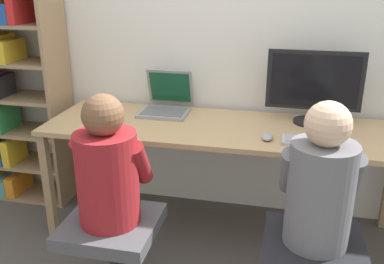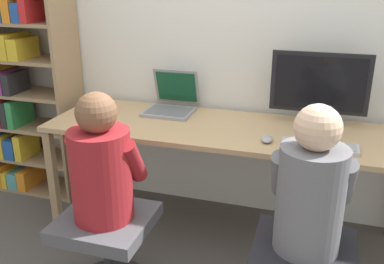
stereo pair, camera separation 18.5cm
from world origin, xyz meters
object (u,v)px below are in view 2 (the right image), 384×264
person_at_monitor (311,188)px  bookshelf (18,87)px  office_chair_right (107,248)px  desktop_monitor (319,89)px  person_at_laptop (101,165)px  keyboard (320,146)px  laptop (171,103)px

person_at_monitor → bookshelf: 2.32m
person_at_monitor → bookshelf: size_ratio=0.43×
office_chair_right → bookshelf: size_ratio=0.30×
desktop_monitor → person_at_monitor: 0.90m
person_at_monitor → person_at_laptop: size_ratio=1.03×
keyboard → person_at_monitor: size_ratio=0.60×
laptop → person_at_laptop: 0.93m
person_at_monitor → bookshelf: bookshelf is taller
keyboard → bookshelf: 2.20m
office_chair_right → bookshelf: bookshelf is taller
desktop_monitor → keyboard: (0.03, -0.36, -0.22)m
desktop_monitor → bookshelf: (-2.14, -0.00, -0.15)m
desktop_monitor → office_chair_right: bearing=-136.7°
keyboard → bookshelf: bookshelf is taller
desktop_monitor → person_at_monitor: size_ratio=0.85×
laptop → desktop_monitor: bearing=-1.3°
desktop_monitor → office_chair_right: (-0.97, -0.91, -0.70)m
laptop → person_at_monitor: 1.31m
office_chair_right → keyboard: bearing=29.0°
desktop_monitor → office_chair_right: size_ratio=1.20×
desktop_monitor → keyboard: size_ratio=1.42×
person_at_monitor → person_at_laptop: bearing=-177.9°
office_chair_right → person_at_laptop: size_ratio=0.73×
office_chair_right → person_at_monitor: 1.09m
desktop_monitor → bookshelf: bookshelf is taller
laptop → bookshelf: (-1.20, -0.02, 0.02)m
keyboard → office_chair_right: (-1.00, -0.56, -0.48)m
desktop_monitor → person_at_monitor: (0.01, -0.87, -0.21)m
office_chair_right → bookshelf: 1.58m
office_chair_right → person_at_laptop: bearing=90.0°
desktop_monitor → person_at_laptop: (-0.97, -0.91, -0.23)m
office_chair_right → person_at_laptop: 0.47m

